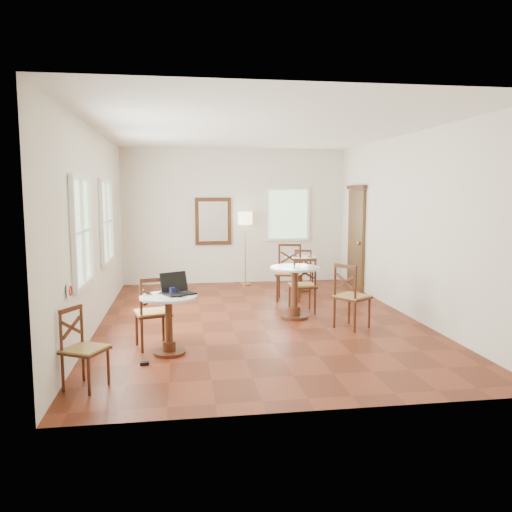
{
  "coord_description": "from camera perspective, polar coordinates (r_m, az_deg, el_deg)",
  "views": [
    {
      "loc": [
        -1.22,
        -7.95,
        2.04
      ],
      "look_at": [
        0.0,
        0.3,
        1.0
      ],
      "focal_mm": 35.81,
      "sensor_mm": 36.0,
      "label": 1
    }
  ],
  "objects": [
    {
      "name": "room_shell",
      "position": [
        8.31,
        -0.39,
        6.07
      ],
      "size": [
        5.02,
        7.02,
        3.01
      ],
      "color": "silver",
      "rests_on": "ground"
    },
    {
      "name": "cafe_table_near",
      "position": [
        6.57,
        -9.72,
        -6.85
      ],
      "size": [
        0.71,
        0.71,
        0.75
      ],
      "color": "#421E10",
      "rests_on": "ground"
    },
    {
      "name": "laptop",
      "position": [
        6.61,
        -8.84,
        -3.62
      ],
      "size": [
        0.47,
        0.45,
        0.27
      ],
      "rotation": [
        0.0,
        0.0,
        0.49
      ],
      "color": "black",
      "rests_on": "cafe_table_near"
    },
    {
      "name": "ground",
      "position": [
        8.3,
        0.31,
        -7.12
      ],
      "size": [
        7.0,
        7.0,
        0.0
      ],
      "primitive_type": "plane",
      "color": "#622310",
      "rests_on": "ground"
    },
    {
      "name": "floor_lamp",
      "position": [
        11.21,
        -1.23,
        3.69
      ],
      "size": [
        0.31,
        0.31,
        1.62
      ],
      "color": "#BF8C3F",
      "rests_on": "ground"
    },
    {
      "name": "chair_back_b",
      "position": [
        9.72,
        3.69,
        -1.83
      ],
      "size": [
        0.61,
        0.61,
        1.07
      ],
      "rotation": [
        0.0,
        0.0,
        -0.29
      ],
      "color": "#421E10",
      "rests_on": "ground"
    },
    {
      "name": "chair_near_a",
      "position": [
        6.86,
        -11.43,
        -6.2
      ],
      "size": [
        0.54,
        0.54,
        0.96
      ],
      "rotation": [
        0.0,
        0.0,
        3.41
      ],
      "color": "#421E10",
      "rests_on": "ground"
    },
    {
      "name": "cafe_table_mid",
      "position": [
        8.33,
        4.35,
        -3.4
      ],
      "size": [
        0.8,
        0.8,
        0.85
      ],
      "color": "#421E10",
      "rests_on": "ground"
    },
    {
      "name": "mouse",
      "position": [
        6.4,
        -8.55,
        -4.39
      ],
      "size": [
        0.12,
        0.1,
        0.04
      ],
      "primitive_type": "ellipsoid",
      "rotation": [
        0.0,
        0.0,
        0.38
      ],
      "color": "black",
      "rests_on": "cafe_table_near"
    },
    {
      "name": "navy_mug",
      "position": [
        6.55,
        -9.3,
        -3.9
      ],
      "size": [
        0.12,
        0.08,
        0.09
      ],
      "color": "#111138",
      "rests_on": "cafe_table_near"
    },
    {
      "name": "chair_back_a",
      "position": [
        10.81,
        5.36,
        -1.48
      ],
      "size": [
        0.52,
        0.52,
        0.86
      ],
      "rotation": [
        0.0,
        0.0,
        2.76
      ],
      "color": "#421E10",
      "rests_on": "ground"
    },
    {
      "name": "power_adapter",
      "position": [
        6.34,
        -12.35,
        -11.64
      ],
      "size": [
        0.1,
        0.06,
        0.04
      ],
      "primitive_type": "cube",
      "color": "black",
      "rests_on": "ground"
    },
    {
      "name": "cafe_table_back",
      "position": [
        10.65,
        5.0,
        -1.54
      ],
      "size": [
        0.68,
        0.68,
        0.72
      ],
      "color": "#421E10",
      "rests_on": "ground"
    },
    {
      "name": "chair_near_b",
      "position": [
        5.7,
        -18.74,
        -9.75
      ],
      "size": [
        0.53,
        0.53,
        0.86
      ],
      "rotation": [
        0.0,
        0.0,
        1.08
      ],
      "color": "#421E10",
      "rests_on": "ground"
    },
    {
      "name": "chair_mid_a",
      "position": [
        8.73,
        5.22,
        -3.26
      ],
      "size": [
        0.44,
        0.44,
        0.95
      ],
      "rotation": [
        0.0,
        0.0,
        3.14
      ],
      "color": "#421E10",
      "rests_on": "ground"
    },
    {
      "name": "chair_mid_b",
      "position": [
        7.82,
        10.58,
        -4.44
      ],
      "size": [
        0.63,
        0.63,
        0.99
      ],
      "rotation": [
        0.0,
        0.0,
        2.19
      ],
      "color": "#421E10",
      "rests_on": "ground"
    },
    {
      "name": "water_glass",
      "position": [
        6.54,
        -9.33,
        -3.87
      ],
      "size": [
        0.06,
        0.06,
        0.1
      ],
      "primitive_type": "cylinder",
      "color": "white",
      "rests_on": "cafe_table_near"
    }
  ]
}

